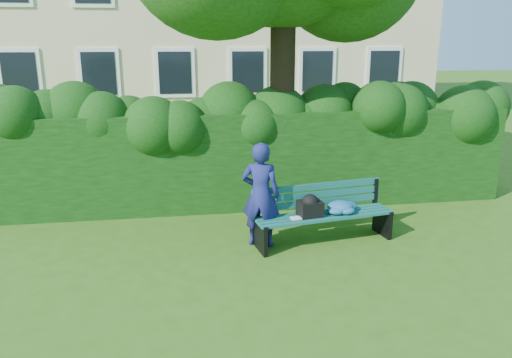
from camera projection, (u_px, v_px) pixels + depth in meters
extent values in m
plane|color=#315914|center=(262.00, 250.00, 7.55)|extent=(80.00, 80.00, 0.00)
cube|color=white|center=(20.00, 74.00, 15.59)|extent=(1.30, 0.08, 1.60)
cube|color=black|center=(19.00, 74.00, 15.55)|extent=(1.05, 0.04, 1.35)
cube|color=white|center=(99.00, 74.00, 15.95)|extent=(1.30, 0.08, 1.60)
cube|color=black|center=(99.00, 74.00, 15.91)|extent=(1.05, 0.04, 1.35)
cube|color=white|center=(175.00, 73.00, 16.31)|extent=(1.30, 0.08, 1.60)
cube|color=black|center=(175.00, 73.00, 16.27)|extent=(1.05, 0.04, 1.35)
cube|color=white|center=(248.00, 72.00, 16.67)|extent=(1.30, 0.08, 1.60)
cube|color=black|center=(248.00, 72.00, 16.63)|extent=(1.05, 0.04, 1.35)
cube|color=white|center=(317.00, 71.00, 17.03)|extent=(1.30, 0.08, 1.60)
cube|color=black|center=(317.00, 71.00, 16.99)|extent=(1.05, 0.04, 1.35)
cube|color=white|center=(384.00, 71.00, 17.39)|extent=(1.30, 0.08, 1.60)
cube|color=black|center=(384.00, 71.00, 17.35)|extent=(1.05, 0.04, 1.35)
cube|color=black|center=(243.00, 159.00, 9.39)|extent=(10.00, 1.00, 1.80)
cylinder|color=black|center=(282.00, 77.00, 9.14)|extent=(0.46, 0.46, 4.80)
cube|color=#115747|center=(330.00, 219.00, 7.54)|extent=(2.17, 0.45, 0.04)
cube|color=#115747|center=(326.00, 217.00, 7.65)|extent=(2.17, 0.45, 0.04)
cube|color=#115747|center=(323.00, 214.00, 7.76)|extent=(2.17, 0.45, 0.04)
cube|color=#115747|center=(319.00, 212.00, 7.87)|extent=(2.17, 0.45, 0.04)
cube|color=#115747|center=(318.00, 202.00, 7.91)|extent=(2.16, 0.38, 0.10)
cube|color=#115747|center=(318.00, 194.00, 7.88)|extent=(2.16, 0.38, 0.10)
cube|color=#115747|center=(318.00, 186.00, 7.86)|extent=(2.16, 0.38, 0.10)
cube|color=black|center=(261.00, 237.00, 7.46)|extent=(0.14, 0.50, 0.44)
cube|color=black|center=(255.00, 205.00, 7.58)|extent=(0.07, 0.07, 0.45)
cube|color=black|center=(262.00, 225.00, 7.35)|extent=(0.13, 0.42, 0.05)
cube|color=black|center=(382.00, 222.00, 8.08)|extent=(0.14, 0.50, 0.44)
cube|color=black|center=(375.00, 192.00, 8.20)|extent=(0.07, 0.07, 0.45)
cube|color=black|center=(385.00, 210.00, 7.98)|extent=(0.13, 0.42, 0.05)
cube|color=white|center=(297.00, 218.00, 7.51)|extent=(0.20, 0.16, 0.02)
cube|color=black|center=(310.00, 209.00, 7.59)|extent=(0.39, 0.34, 0.24)
imported|color=navy|center=(261.00, 195.00, 7.54)|extent=(0.69, 0.58, 1.62)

